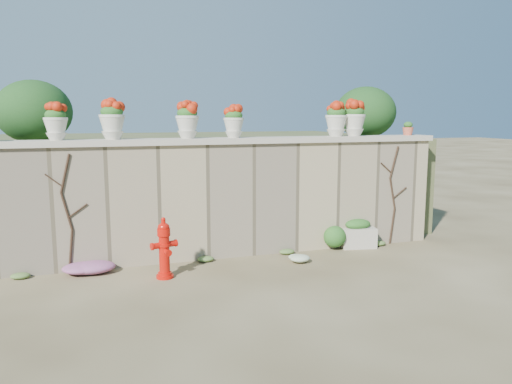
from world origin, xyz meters
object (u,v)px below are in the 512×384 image
object	(u,v)px
planter_box	(358,234)
terracotta_pot	(408,129)
fire_hydrant	(164,248)
urn_pot_0	(56,122)

from	to	relation	value
planter_box	terracotta_pot	world-z (taller)	terracotta_pot
fire_hydrant	terracotta_pot	distance (m)	5.32
planter_box	fire_hydrant	bearing A→B (deg)	-159.00
terracotta_pot	urn_pot_0	bearing A→B (deg)	-180.00
fire_hydrant	planter_box	bearing A→B (deg)	-5.94
terracotta_pot	planter_box	bearing A→B (deg)	-168.13
planter_box	terracotta_pot	distance (m)	2.31
planter_box	urn_pot_0	bearing A→B (deg)	-172.13
urn_pot_0	planter_box	bearing A→B (deg)	-2.73
planter_box	urn_pot_0	xyz separation A→B (m)	(-5.24, 0.25, 2.13)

